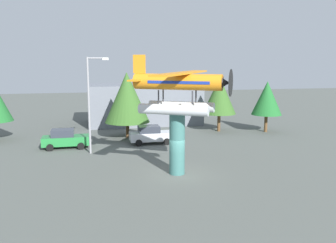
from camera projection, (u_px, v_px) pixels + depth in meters
ground_plane at (177, 174)px, 26.07m from camera, size 140.00×140.00×0.00m
display_pedestal at (177, 144)px, 25.71m from camera, size 1.10×1.10×4.38m
floatplane_monument at (179, 89)px, 25.03m from camera, size 7.05×9.53×4.00m
car_near_green at (65, 139)px, 33.51m from camera, size 4.20×2.02×1.76m
car_mid_silver at (151, 135)px, 35.36m from camera, size 4.20×2.02×1.76m
streetlight_primary at (91, 99)px, 31.04m from camera, size 1.84×0.28×8.27m
storefront_building at (143, 103)px, 47.04m from camera, size 14.03×7.52×5.01m
tree_east at (127, 97)px, 37.62m from camera, size 4.65×4.65×6.81m
tree_center_back at (219, 95)px, 41.06m from camera, size 3.76×3.76×6.20m
tree_far_east at (267, 98)px, 40.73m from camera, size 3.36×3.36×5.71m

